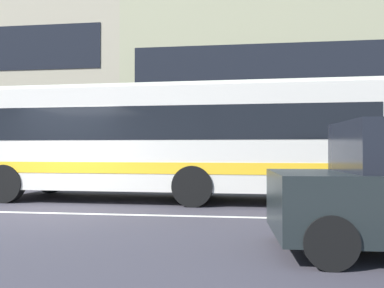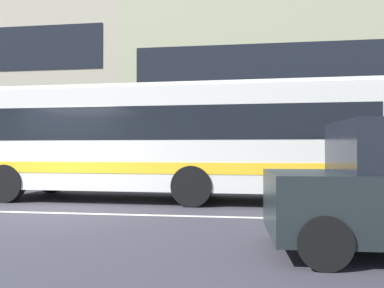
# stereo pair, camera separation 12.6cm
# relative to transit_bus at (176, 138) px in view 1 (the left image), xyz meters

# --- Properties ---
(ground_plane) EXTENTS (160.00, 160.00, 0.00)m
(ground_plane) POSITION_rel_transit_bus_xyz_m (-2.58, -2.54, -1.70)
(ground_plane) COLOR #39363F
(lane_centre_line) EXTENTS (60.00, 0.16, 0.01)m
(lane_centre_line) POSITION_rel_transit_bus_xyz_m (-2.58, -2.54, -1.70)
(lane_centre_line) COLOR silver
(lane_centre_line) RESTS_ON ground_plane
(apartment_block_right) EXTENTS (19.69, 10.44, 9.41)m
(apartment_block_right) POSITION_rel_transit_bus_xyz_m (5.64, 13.27, 3.00)
(apartment_block_right) COLOR tan
(apartment_block_right) RESTS_ON ground_plane
(transit_bus) EXTENTS (10.68, 2.87, 3.08)m
(transit_bus) POSITION_rel_transit_bus_xyz_m (0.00, 0.00, 0.00)
(transit_bus) COLOR beige
(transit_bus) RESTS_ON ground_plane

